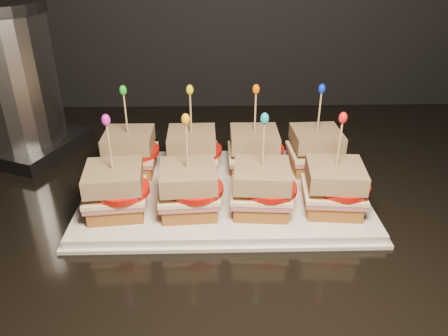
{
  "coord_description": "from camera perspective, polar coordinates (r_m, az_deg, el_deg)",
  "views": [
    {
      "loc": [
        0.87,
        0.93,
        1.29
      ],
      "look_at": [
        0.89,
        1.55,
        0.96
      ],
      "focal_mm": 35.0,
      "sensor_mm": 36.0,
      "label": 1
    }
  ],
  "objects": [
    {
      "name": "granite_slab",
      "position": [
        0.82,
        -7.86,
        -1.95
      ],
      "size": [
        2.46,
        0.75,
        0.04
      ],
      "primitive_type": "cube",
      "color": "black",
      "rests_on": "cabinet"
    },
    {
      "name": "platter",
      "position": [
        0.73,
        -0.0,
        -3.19
      ],
      "size": [
        0.45,
        0.28,
        0.02
      ],
      "primitive_type": "cube",
      "color": "white",
      "rests_on": "granite_slab"
    },
    {
      "name": "platter_rim",
      "position": [
        0.73,
        -0.0,
        -3.59
      ],
      "size": [
        0.47,
        0.29,
        0.01
      ],
      "primitive_type": "cube",
      "color": "white",
      "rests_on": "granite_slab"
    },
    {
      "name": "sandwich_0_bread_bot",
      "position": [
        0.79,
        -12.0,
        0.42
      ],
      "size": [
        0.08,
        0.08,
        0.02
      ],
      "primitive_type": "cube",
      "rotation": [
        0.0,
        0.0,
        -0.0
      ],
      "color": "brown",
      "rests_on": "platter"
    },
    {
      "name": "sandwich_0_ham",
      "position": [
        0.78,
        -12.1,
        1.4
      ],
      "size": [
        0.09,
        0.08,
        0.01
      ],
      "primitive_type": "cube",
      "rotation": [
        0.0,
        0.0,
        -0.0
      ],
      "color": "#B15E61",
      "rests_on": "sandwich_0_bread_bot"
    },
    {
      "name": "sandwich_0_cheese",
      "position": [
        0.78,
        -12.15,
        1.86
      ],
      "size": [
        0.09,
        0.09,
        0.01
      ],
      "primitive_type": "cube",
      "rotation": [
        0.0,
        0.0,
        -0.0
      ],
      "color": "#FFE7AB",
      "rests_on": "sandwich_0_ham"
    },
    {
      "name": "sandwich_0_tomato",
      "position": [
        0.77,
        -11.4,
        2.18
      ],
      "size": [
        0.08,
        0.08,
        0.01
      ],
      "primitive_type": "cylinder",
      "color": "red",
      "rests_on": "sandwich_0_cheese"
    },
    {
      "name": "sandwich_0_bread_top",
      "position": [
        0.77,
        -12.35,
        3.59
      ],
      "size": [
        0.08,
        0.08,
        0.03
      ],
      "primitive_type": "cube",
      "rotation": [
        0.0,
        0.0,
        -0.0
      ],
      "color": "#52280D",
      "rests_on": "sandwich_0_tomato"
    },
    {
      "name": "sandwich_0_pick",
      "position": [
        0.75,
        -12.68,
        6.62
      ],
      "size": [
        0.0,
        0.0,
        0.09
      ],
      "primitive_type": "cylinder",
      "color": "tan",
      "rests_on": "sandwich_0_bread_top"
    },
    {
      "name": "sandwich_0_frill",
      "position": [
        0.74,
        -13.05,
        9.87
      ],
      "size": [
        0.01,
        0.01,
        0.02
      ],
      "primitive_type": "ellipsoid",
      "color": "green",
      "rests_on": "sandwich_0_pick"
    },
    {
      "name": "sandwich_1_bread_bot",
      "position": [
        0.78,
        -4.12,
        0.52
      ],
      "size": [
        0.08,
        0.08,
        0.02
      ],
      "primitive_type": "cube",
      "rotation": [
        0.0,
        0.0,
        0.02
      ],
      "color": "brown",
      "rests_on": "platter"
    },
    {
      "name": "sandwich_1_ham",
      "position": [
        0.77,
        -4.16,
        1.52
      ],
      "size": [
        0.09,
        0.09,
        0.01
      ],
      "primitive_type": "cube",
      "rotation": [
        0.0,
        0.0,
        0.02
      ],
      "color": "#B15E61",
      "rests_on": "sandwich_1_bread_bot"
    },
    {
      "name": "sandwich_1_cheese",
      "position": [
        0.77,
        -4.17,
        1.98
      ],
      "size": [
        0.09,
        0.09,
        0.01
      ],
      "primitive_type": "cube",
      "rotation": [
        0.0,
        0.0,
        0.02
      ],
      "color": "#FFE7AB",
      "rests_on": "sandwich_1_ham"
    },
    {
      "name": "sandwich_1_tomato",
      "position": [
        0.76,
        -3.31,
        2.31
      ],
      "size": [
        0.08,
        0.08,
        0.01
      ],
      "primitive_type": "cylinder",
      "color": "red",
      "rests_on": "sandwich_1_cheese"
    },
    {
      "name": "sandwich_1_bread_top",
      "position": [
        0.76,
        -4.24,
        3.75
      ],
      "size": [
        0.08,
        0.08,
        0.03
      ],
      "primitive_type": "cube",
      "rotation": [
        0.0,
        0.0,
        0.02
      ],
      "color": "#52280D",
      "rests_on": "sandwich_1_tomato"
    },
    {
      "name": "sandwich_1_pick",
      "position": [
        0.74,
        -4.36,
        6.84
      ],
      "size": [
        0.0,
        0.0,
        0.09
      ],
      "primitive_type": "cylinder",
      "color": "tan",
      "rests_on": "sandwich_1_bread_top"
    },
    {
      "name": "sandwich_1_frill",
      "position": [
        0.72,
        -4.49,
        10.16
      ],
      "size": [
        0.01,
        0.01,
        0.02
      ],
      "primitive_type": "ellipsoid",
      "color": "yellow",
      "rests_on": "sandwich_1_pick"
    },
    {
      "name": "sandwich_2_bread_bot",
      "position": [
        0.78,
        3.87,
        0.61
      ],
      "size": [
        0.08,
        0.08,
        0.02
      ],
      "primitive_type": "cube",
      "rotation": [
        0.0,
        0.0,
        -0.01
      ],
      "color": "brown",
      "rests_on": "platter"
    },
    {
      "name": "sandwich_2_ham",
      "position": [
        0.77,
        3.9,
        1.61
      ],
      "size": [
        0.09,
        0.09,
        0.01
      ],
      "primitive_type": "cube",
      "rotation": [
        0.0,
        0.0,
        -0.01
      ],
      "color": "#B15E61",
      "rests_on": "sandwich_2_bread_bot"
    },
    {
      "name": "sandwich_2_cheese",
      "position": [
        0.77,
        3.92,
        2.07
      ],
      "size": [
        0.09,
        0.09,
        0.01
      ],
      "primitive_type": "cube",
      "rotation": [
        0.0,
        0.0,
        -0.01
      ],
      "color": "#FFE7AB",
      "rests_on": "sandwich_2_ham"
    },
    {
      "name": "sandwich_2_tomato",
      "position": [
        0.76,
        4.88,
        2.39
      ],
      "size": [
        0.08,
        0.08,
        0.01
      ],
      "primitive_type": "cylinder",
      "color": "red",
      "rests_on": "sandwich_2_cheese"
    },
    {
      "name": "sandwich_2_bread_top",
      "position": [
        0.76,
        3.98,
        3.83
      ],
      "size": [
        0.08,
        0.08,
        0.03
      ],
      "primitive_type": "cube",
      "rotation": [
        0.0,
        0.0,
        -0.01
      ],
      "color": "#52280D",
      "rests_on": "sandwich_2_tomato"
    },
    {
      "name": "sandwich_2_pick",
      "position": [
        0.74,
        4.09,
        6.92
      ],
      "size": [
        0.0,
        0.0,
        0.09
      ],
      "primitive_type": "cylinder",
      "color": "tan",
      "rests_on": "sandwich_2_bread_top"
    },
    {
      "name": "sandwich_2_frill",
      "position": [
        0.73,
        4.22,
        10.23
      ],
      "size": [
        0.01,
        0.01,
        0.02
      ],
      "primitive_type": "ellipsoid",
      "color": "#EA5C01",
      "rests_on": "sandwich_2_pick"
    },
    {
      "name": "sandwich_3_bread_bot",
      "position": [
        0.8,
        11.66,
        0.69
      ],
      "size": [
        0.08,
        0.08,
        0.02
      ],
      "primitive_type": "cube",
      "rotation": [
        0.0,
        0.0,
        0.04
      ],
      "color": "brown",
      "rests_on": "platter"
    },
    {
      "name": "sandwich_3_ham",
      "position": [
        0.79,
        11.77,
        1.66
      ],
      "size": [
        0.09,
        0.09,
        0.01
      ],
      "primitive_type": "cube",
      "rotation": [
        0.0,
        0.0,
        0.04
      ],
      "color": "#B15E61",
      "rests_on": "sandwich_3_bread_bot"
    },
    {
      "name": "sandwich_3_cheese",
      "position": [
        0.79,
        11.81,
        2.12
      ],
      "size": [
        0.09,
        0.09,
        0.01
      ],
      "primitive_type": "cube",
      "rotation": [
        0.0,
        0.0,
        0.04
      ],
      "color": "#FFE7AB",
      "rests_on": "sandwich_3_ham"
    },
    {
      "name": "sandwich_3_tomato",
      "position": [
        0.78,
        12.82,
        2.42
      ],
      "size": [
        0.08,
        0.08,
        0.01
      ],
      "primitive_type": "cylinder",
      "color": "red",
      "rests_on": "sandwich_3_cheese"
    },
    {
      "name": "sandwich_3_bread_top",
      "position": [
        0.78,
        12.0,
        3.84
      ],
      "size": [
        0.08,
        0.08,
        0.03
      ],
      "primitive_type": "cube",
      "rotation": [
        0.0,
        0.0,
        0.04
      ],
      "color": "#52280D",
      "rests_on": "sandwich_3_tomato"
    },
    {
      "name": "sandwich_3_pick",
      "position": [
        0.76,
        12.32,
        6.85
      ],
      "size": [
        0.0,
        0.0,
        0.09
      ],
      "primitive_type": "cylinder",
      "color": "tan",
      "rests_on": "sandwich_3_bread_top"
    },
    {
      "name": "sandwich_3_frill",
      "position": [
        0.75,
        12.67,
        10.08
      ],
      "size": [
        0.01,
        0.01,
        0.02
      ],
      "primitive_type": "ellipsoid",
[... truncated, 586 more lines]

